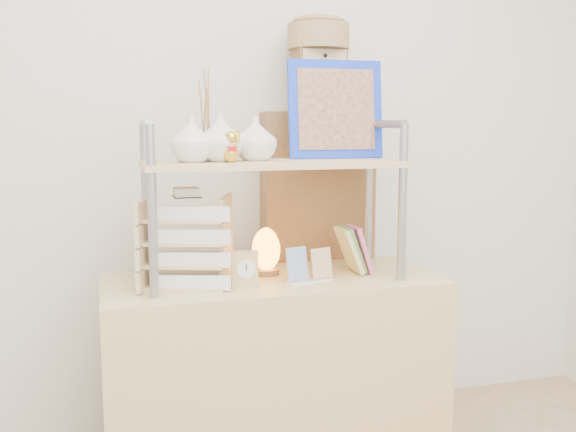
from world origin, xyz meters
name	(u,v)px	position (x,y,z in m)	size (l,w,h in m)	color
desk	(273,378)	(0.00, 1.20, 0.38)	(1.20, 0.50, 0.75)	tan
cabinet	(315,271)	(0.29, 1.57, 0.68)	(0.45, 0.24, 1.35)	brown
hutch	(261,152)	(-0.04, 1.21, 1.20)	(0.90, 0.34, 0.79)	gray
letter_tray	(188,246)	(-0.30, 1.20, 0.88)	(0.34, 0.33, 0.34)	#D9C282
salt_lamp	(266,251)	(-0.01, 1.27, 0.84)	(0.12, 0.11, 0.18)	brown
desk_clock	(245,269)	(-0.13, 1.10, 0.81)	(0.09, 0.05, 0.12)	tan
postcard_stand	(309,272)	(0.11, 1.11, 0.79)	(0.18, 0.10, 0.13)	white
drawer_chest	(318,81)	(0.29, 1.55, 1.48)	(0.20, 0.16, 0.25)	brown
woven_basket	(318,37)	(0.29, 1.55, 1.65)	(0.25, 0.25, 0.10)	olive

